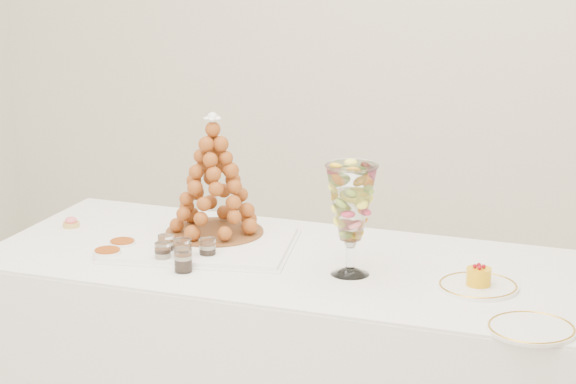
% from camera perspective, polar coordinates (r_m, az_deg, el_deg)
% --- Properties ---
extents(buffet_table, '(2.04, 0.89, 0.76)m').
position_cam_1_polar(buffet_table, '(3.62, 0.89, -9.25)').
color(buffet_table, white).
rests_on(buffet_table, ground).
extents(lace_tray, '(0.64, 0.54, 0.02)m').
position_cam_1_polar(lace_tray, '(3.61, -4.38, -2.67)').
color(lace_tray, white).
rests_on(lace_tray, buffet_table).
extents(macaron_vase, '(0.15, 0.15, 0.33)m').
position_cam_1_polar(macaron_vase, '(3.30, 3.22, -0.61)').
color(macaron_vase, white).
rests_on(macaron_vase, buffet_table).
extents(cake_plate, '(0.23, 0.23, 0.01)m').
position_cam_1_polar(cake_plate, '(3.29, 9.62, -4.76)').
color(cake_plate, white).
rests_on(cake_plate, buffet_table).
extents(spare_plate, '(0.23, 0.23, 0.01)m').
position_cam_1_polar(spare_plate, '(3.01, 12.26, -6.81)').
color(spare_plate, white).
rests_on(spare_plate, buffet_table).
extents(pink_tart, '(0.06, 0.06, 0.04)m').
position_cam_1_polar(pink_tart, '(3.88, -10.96, -1.54)').
color(pink_tart, tan).
rests_on(pink_tart, buffet_table).
extents(verrine_a, '(0.06, 0.06, 0.07)m').
position_cam_1_polar(verrine_a, '(3.53, -6.22, -2.72)').
color(verrine_a, white).
rests_on(verrine_a, buffet_table).
extents(verrine_b, '(0.06, 0.06, 0.07)m').
position_cam_1_polar(verrine_b, '(3.47, -5.37, -2.98)').
color(verrine_b, white).
rests_on(verrine_b, buffet_table).
extents(verrine_c, '(0.06, 0.06, 0.07)m').
position_cam_1_polar(verrine_c, '(3.48, -4.11, -2.92)').
color(verrine_c, white).
rests_on(verrine_c, buffet_table).
extents(verrine_d, '(0.06, 0.06, 0.07)m').
position_cam_1_polar(verrine_d, '(3.46, -6.38, -3.11)').
color(verrine_d, white).
rests_on(verrine_d, buffet_table).
extents(verrine_e, '(0.07, 0.07, 0.07)m').
position_cam_1_polar(verrine_e, '(3.39, -5.34, -3.46)').
color(verrine_e, white).
rests_on(verrine_e, buffet_table).
extents(ramekin_back, '(0.09, 0.09, 0.03)m').
position_cam_1_polar(ramekin_back, '(3.62, -8.41, -2.70)').
color(ramekin_back, white).
rests_on(ramekin_back, buffet_table).
extents(ramekin_front, '(0.09, 0.09, 0.03)m').
position_cam_1_polar(ramekin_front, '(3.53, -9.16, -3.16)').
color(ramekin_front, white).
rests_on(ramekin_front, buffet_table).
extents(croquembouche, '(0.32, 0.32, 0.40)m').
position_cam_1_polar(croquembouche, '(3.64, -3.80, 0.86)').
color(croquembouche, brown).
rests_on(croquembouche, lace_tray).
extents(mousse_cake, '(0.07, 0.07, 0.06)m').
position_cam_1_polar(mousse_cake, '(3.28, 9.66, -4.24)').
color(mousse_cake, '#ECA80B').
rests_on(mousse_cake, cake_plate).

